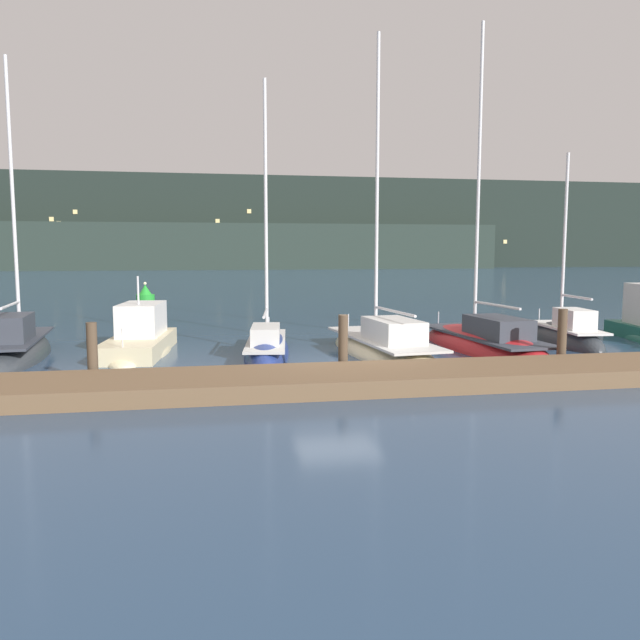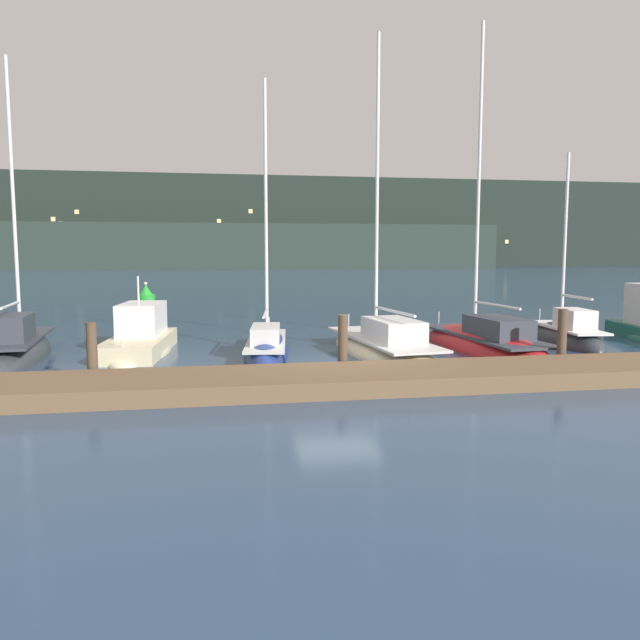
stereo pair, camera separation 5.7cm
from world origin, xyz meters
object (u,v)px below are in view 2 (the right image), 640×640
object	(u,v)px
motorboat_berth_3	(140,345)
channel_buoy	(146,307)
sailboat_berth_2	(18,353)
sailboat_berth_5	(383,350)
sailboat_berth_6	(484,347)
sailboat_berth_4	(267,351)
sailboat_berth_7	(566,341)

from	to	relation	value
motorboat_berth_3	channel_buoy	xyz separation A→B (m)	(-0.69, 9.76, 0.47)
sailboat_berth_2	sailboat_berth_5	world-z (taller)	sailboat_berth_5
sailboat_berth_2	motorboat_berth_3	world-z (taller)	sailboat_berth_2
sailboat_berth_2	motorboat_berth_3	xyz separation A→B (m)	(3.96, 0.31, 0.15)
sailboat_berth_2	sailboat_berth_6	size ratio (longest dim) A/B	0.86
sailboat_berth_4	channel_buoy	xyz separation A→B (m)	(-5.07, 10.73, 0.66)
motorboat_berth_3	sailboat_berth_7	xyz separation A→B (m)	(16.05, -0.68, -0.17)
motorboat_berth_3	sailboat_berth_7	distance (m)	16.06
channel_buoy	sailboat_berth_4	bearing A→B (deg)	-64.69
sailboat_berth_2	sailboat_berth_7	distance (m)	20.01
channel_buoy	sailboat_berth_5	bearing A→B (deg)	-51.98
motorboat_berth_3	sailboat_berth_7	size ratio (longest dim) A/B	0.73
sailboat_berth_2	sailboat_berth_4	world-z (taller)	sailboat_berth_2
channel_buoy	sailboat_berth_7	bearing A→B (deg)	-31.96
sailboat_berth_2	motorboat_berth_3	bearing A→B (deg)	4.53
sailboat_berth_6	sailboat_berth_4	bearing A→B (deg)	175.95
sailboat_berth_6	channel_buoy	xyz separation A→B (m)	(-12.94, 11.28, 0.65)
sailboat_berth_6	channel_buoy	size ratio (longest dim) A/B	6.15
sailboat_berth_2	sailboat_berth_6	world-z (taller)	sailboat_berth_6
motorboat_berth_3	sailboat_berth_4	size ratio (longest dim) A/B	0.58
motorboat_berth_3	channel_buoy	size ratio (longest dim) A/B	2.91
motorboat_berth_3	sailboat_berth_5	size ratio (longest dim) A/B	0.51
sailboat_berth_7	channel_buoy	size ratio (longest dim) A/B	4.00
motorboat_berth_3	channel_buoy	distance (m)	9.80
sailboat_berth_5	sailboat_berth_7	size ratio (longest dim) A/B	1.42
sailboat_berth_2	sailboat_berth_5	xyz separation A→B (m)	(12.33, -1.51, -0.00)
sailboat_berth_2	sailboat_berth_4	size ratio (longest dim) A/B	1.05
sailboat_berth_7	channel_buoy	distance (m)	19.73
sailboat_berth_4	channel_buoy	world-z (taller)	sailboat_berth_4
sailboat_berth_4	sailboat_berth_6	size ratio (longest dim) A/B	0.82
sailboat_berth_6	channel_buoy	world-z (taller)	sailboat_berth_6
motorboat_berth_3	channel_buoy	world-z (taller)	motorboat_berth_3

